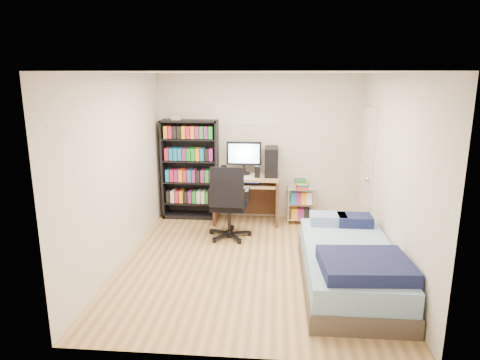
# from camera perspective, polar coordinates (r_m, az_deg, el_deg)

# --- Properties ---
(room) EXTENTS (3.58, 4.08, 2.58)m
(room) POSITION_cam_1_polar(r_m,az_deg,el_deg) (5.48, 1.68, 0.96)
(room) COLOR tan
(room) RESTS_ON ground
(media_shelf) EXTENTS (0.97, 0.32, 1.80)m
(media_shelf) POSITION_cam_1_polar(r_m,az_deg,el_deg) (7.49, -6.65, 1.55)
(media_shelf) COLOR black
(media_shelf) RESTS_ON room
(computer_desk) EXTENTS (1.09, 0.63, 1.37)m
(computer_desk) POSITION_cam_1_polar(r_m,az_deg,el_deg) (7.28, 1.77, 0.09)
(computer_desk) COLOR #A47F54
(computer_desk) RESTS_ON room
(office_chair) EXTENTS (0.72, 0.72, 1.16)m
(office_chair) POSITION_cam_1_polar(r_m,az_deg,el_deg) (6.59, -1.51, -4.75)
(office_chair) COLOR black
(office_chair) RESTS_ON room
(wire_cart) EXTENTS (0.49, 0.36, 0.76)m
(wire_cart) POSITION_cam_1_polar(r_m,az_deg,el_deg) (7.33, 8.15, -1.94)
(wire_cart) COLOR white
(wire_cart) RESTS_ON room
(bed) EXTENTS (1.08, 2.16, 0.62)m
(bed) POSITION_cam_1_polar(r_m,az_deg,el_deg) (5.34, 14.42, -10.96)
(bed) COLOR brown
(bed) RESTS_ON room
(door) EXTENTS (0.12, 0.80, 2.00)m
(door) POSITION_cam_1_polar(r_m,az_deg,el_deg) (6.99, 16.57, 1.11)
(door) COLOR silver
(door) RESTS_ON room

